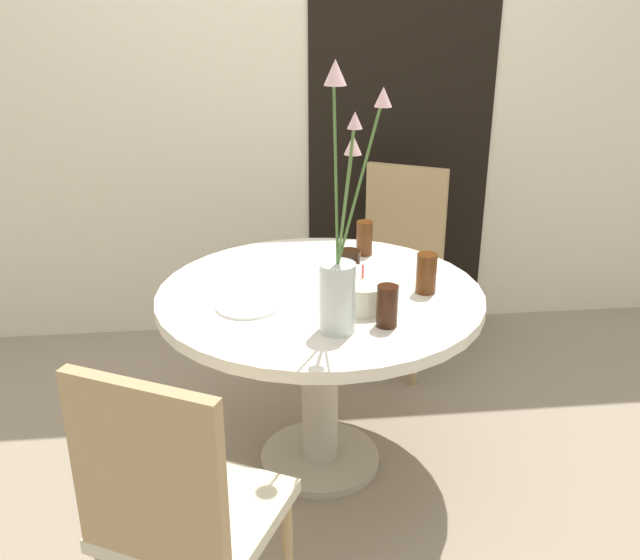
{
  "coord_description": "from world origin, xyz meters",
  "views": [
    {
      "loc": [
        -0.24,
        -2.22,
        1.66
      ],
      "look_at": [
        0.0,
        0.0,
        0.74
      ],
      "focal_mm": 40.0,
      "sensor_mm": 36.0,
      "label": 1
    }
  ],
  "objects_px": {
    "flower_vase": "(340,266)",
    "drink_glass_0": "(364,238)",
    "drink_glass_3": "(426,273)",
    "chair_left_flank": "(178,508)",
    "drink_glass_1": "(349,267)",
    "drink_glass_2": "(387,306)",
    "chair_right_flank": "(398,255)",
    "birthday_cake": "(362,291)",
    "side_plate": "(247,306)"
  },
  "relations": [
    {
      "from": "chair_left_flank",
      "to": "birthday_cake",
      "type": "xyz_separation_m",
      "value": [
        0.56,
        0.71,
        0.23
      ]
    },
    {
      "from": "drink_glass_0",
      "to": "drink_glass_1",
      "type": "relative_size",
      "value": 1.1
    },
    {
      "from": "drink_glass_3",
      "to": "flower_vase",
      "type": "bearing_deg",
      "value": -140.79
    },
    {
      "from": "drink_glass_3",
      "to": "drink_glass_0",
      "type": "bearing_deg",
      "value": 110.76
    },
    {
      "from": "drink_glass_1",
      "to": "drink_glass_0",
      "type": "bearing_deg",
      "value": 69.99
    },
    {
      "from": "drink_glass_1",
      "to": "drink_glass_3",
      "type": "relative_size",
      "value": 0.88
    },
    {
      "from": "drink_glass_1",
      "to": "drink_glass_2",
      "type": "relative_size",
      "value": 0.92
    },
    {
      "from": "flower_vase",
      "to": "chair_left_flank",
      "type": "bearing_deg",
      "value": -131.8
    },
    {
      "from": "chair_left_flank",
      "to": "flower_vase",
      "type": "height_order",
      "value": "flower_vase"
    },
    {
      "from": "birthday_cake",
      "to": "drink_glass_3",
      "type": "height_order",
      "value": "drink_glass_3"
    },
    {
      "from": "flower_vase",
      "to": "drink_glass_3",
      "type": "bearing_deg",
      "value": 39.21
    },
    {
      "from": "drink_glass_3",
      "to": "drink_glass_2",
      "type": "bearing_deg",
      "value": -126.97
    },
    {
      "from": "chair_left_flank",
      "to": "birthday_cake",
      "type": "height_order",
      "value": "chair_left_flank"
    },
    {
      "from": "birthday_cake",
      "to": "side_plate",
      "type": "bearing_deg",
      "value": 178.39
    },
    {
      "from": "birthday_cake",
      "to": "drink_glass_2",
      "type": "bearing_deg",
      "value": -74.23
    },
    {
      "from": "birthday_cake",
      "to": "drink_glass_0",
      "type": "height_order",
      "value": "birthday_cake"
    },
    {
      "from": "side_plate",
      "to": "drink_glass_0",
      "type": "distance_m",
      "value": 0.64
    },
    {
      "from": "chair_right_flank",
      "to": "drink_glass_3",
      "type": "bearing_deg",
      "value": -67.44
    },
    {
      "from": "flower_vase",
      "to": "drink_glass_0",
      "type": "distance_m",
      "value": 0.7
    },
    {
      "from": "chair_right_flank",
      "to": "flower_vase",
      "type": "bearing_deg",
      "value": -81.78
    },
    {
      "from": "chair_left_flank",
      "to": "drink_glass_0",
      "type": "relative_size",
      "value": 6.81
    },
    {
      "from": "birthday_cake",
      "to": "drink_glass_3",
      "type": "distance_m",
      "value": 0.24
    },
    {
      "from": "chair_left_flank",
      "to": "drink_glass_3",
      "type": "bearing_deg",
      "value": -107.72
    },
    {
      "from": "birthday_cake",
      "to": "drink_glass_0",
      "type": "bearing_deg",
      "value": 79.7
    },
    {
      "from": "drink_glass_0",
      "to": "drink_glass_3",
      "type": "relative_size",
      "value": 0.97
    },
    {
      "from": "chair_right_flank",
      "to": "birthday_cake",
      "type": "bearing_deg",
      "value": -80.28
    },
    {
      "from": "chair_right_flank",
      "to": "drink_glass_1",
      "type": "distance_m",
      "value": 0.87
    },
    {
      "from": "side_plate",
      "to": "chair_left_flank",
      "type": "bearing_deg",
      "value": -104.31
    },
    {
      "from": "chair_left_flank",
      "to": "side_plate",
      "type": "xyz_separation_m",
      "value": [
        0.18,
        0.72,
        0.19
      ]
    },
    {
      "from": "drink_glass_2",
      "to": "drink_glass_3",
      "type": "bearing_deg",
      "value": 53.03
    },
    {
      "from": "chair_right_flank",
      "to": "drink_glass_3",
      "type": "height_order",
      "value": "chair_right_flank"
    },
    {
      "from": "chair_left_flank",
      "to": "flower_vase",
      "type": "xyz_separation_m",
      "value": [
        0.45,
        0.51,
        0.4
      ]
    },
    {
      "from": "chair_right_flank",
      "to": "drink_glass_2",
      "type": "height_order",
      "value": "chair_right_flank"
    },
    {
      "from": "drink_glass_3",
      "to": "chair_left_flank",
      "type": "bearing_deg",
      "value": -135.28
    },
    {
      "from": "drink_glass_0",
      "to": "chair_right_flank",
      "type": "bearing_deg",
      "value": 63.22
    },
    {
      "from": "flower_vase",
      "to": "side_plate",
      "type": "relative_size",
      "value": 3.88
    },
    {
      "from": "side_plate",
      "to": "drink_glass_1",
      "type": "xyz_separation_m",
      "value": [
        0.35,
        0.17,
        0.06
      ]
    },
    {
      "from": "drink_glass_0",
      "to": "drink_glass_2",
      "type": "relative_size",
      "value": 1.02
    },
    {
      "from": "chair_right_flank",
      "to": "side_plate",
      "type": "distance_m",
      "value": 1.17
    },
    {
      "from": "birthday_cake",
      "to": "flower_vase",
      "type": "distance_m",
      "value": 0.28
    },
    {
      "from": "drink_glass_0",
      "to": "drink_glass_3",
      "type": "bearing_deg",
      "value": -69.24
    },
    {
      "from": "chair_left_flank",
      "to": "drink_glass_1",
      "type": "height_order",
      "value": "chair_left_flank"
    },
    {
      "from": "chair_right_flank",
      "to": "side_plate",
      "type": "xyz_separation_m",
      "value": [
        -0.7,
        -0.92,
        0.19
      ]
    },
    {
      "from": "birthday_cake",
      "to": "flower_vase",
      "type": "xyz_separation_m",
      "value": [
        -0.1,
        -0.2,
        0.17
      ]
    },
    {
      "from": "side_plate",
      "to": "drink_glass_3",
      "type": "relative_size",
      "value": 1.49
    },
    {
      "from": "drink_glass_0",
      "to": "chair_left_flank",
      "type": "bearing_deg",
      "value": -118.78
    },
    {
      "from": "chair_right_flank",
      "to": "drink_glass_2",
      "type": "xyz_separation_m",
      "value": [
        -0.28,
        -1.1,
        0.25
      ]
    },
    {
      "from": "birthday_cake",
      "to": "drink_glass_1",
      "type": "height_order",
      "value": "birthday_cake"
    },
    {
      "from": "birthday_cake",
      "to": "drink_glass_0",
      "type": "xyz_separation_m",
      "value": [
        0.08,
        0.46,
        0.02
      ]
    },
    {
      "from": "chair_right_flank",
      "to": "chair_left_flank",
      "type": "height_order",
      "value": "same"
    }
  ]
}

